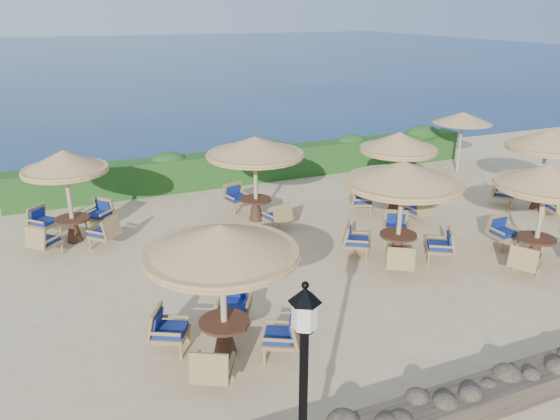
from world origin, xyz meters
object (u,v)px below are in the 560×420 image
at_px(cafe_set_3, 67,185).
at_px(cafe_set_1, 402,191).
at_px(cafe_set_4, 255,157).
at_px(lamp_post, 303,415).
at_px(cafe_set_2, 544,195).
at_px(cafe_set_0, 222,266).
at_px(cafe_set_5, 398,159).
at_px(extra_parasol, 463,118).
at_px(cafe_set_6, 545,155).

bearing_deg(cafe_set_3, cafe_set_1, -30.33).
xyz_separation_m(cafe_set_1, cafe_set_4, (-2.43, 4.07, 0.16)).
xyz_separation_m(lamp_post, cafe_set_2, (8.72, 4.41, 0.29)).
relative_size(cafe_set_3, cafe_set_4, 0.89).
xyz_separation_m(cafe_set_0, cafe_set_5, (7.33, 5.18, -0.03)).
height_order(lamp_post, cafe_set_3, lamp_post).
distance_m(extra_parasol, cafe_set_2, 8.53).
relative_size(extra_parasol, cafe_set_0, 0.84).
xyz_separation_m(cafe_set_1, cafe_set_2, (3.13, -1.59, -0.03)).
distance_m(cafe_set_2, cafe_set_4, 7.94).
bearing_deg(cafe_set_5, cafe_set_1, -122.80).
distance_m(lamp_post, cafe_set_4, 10.57).
bearing_deg(cafe_set_5, cafe_set_0, -144.77).
bearing_deg(cafe_set_5, cafe_set_2, -74.51).
relative_size(cafe_set_2, cafe_set_6, 1.02).
height_order(cafe_set_4, cafe_set_6, same).
xyz_separation_m(extra_parasol, cafe_set_5, (-5.13, -3.08, -0.36)).
height_order(lamp_post, cafe_set_5, lamp_post).
bearing_deg(lamp_post, cafe_set_4, 72.60).
bearing_deg(cafe_set_4, cafe_set_6, -17.02).
distance_m(lamp_post, cafe_set_0, 3.76).
height_order(lamp_post, extra_parasol, lamp_post).
height_order(cafe_set_1, cafe_set_4, same).
bearing_deg(cafe_set_4, cafe_set_3, 174.99).
height_order(lamp_post, cafe_set_2, lamp_post).
bearing_deg(cafe_set_4, extra_parasol, 11.54).
xyz_separation_m(extra_parasol, cafe_set_6, (-0.61, -4.63, -0.32)).
relative_size(lamp_post, cafe_set_5, 1.20).
xyz_separation_m(extra_parasol, cafe_set_0, (-12.46, -8.26, -0.33)).
bearing_deg(cafe_set_5, cafe_set_4, 165.09).
bearing_deg(cafe_set_4, cafe_set_0, -115.48).
height_order(cafe_set_3, cafe_set_6, same).
distance_m(cafe_set_1, cafe_set_6, 6.54).
distance_m(cafe_set_1, cafe_set_5, 3.48).
relative_size(cafe_set_0, cafe_set_2, 1.04).
bearing_deg(cafe_set_2, lamp_post, -153.17).
xyz_separation_m(cafe_set_3, cafe_set_6, (14.16, -3.17, 0.18)).
relative_size(extra_parasol, cafe_set_1, 0.80).
relative_size(cafe_set_2, cafe_set_4, 0.93).
distance_m(cafe_set_3, cafe_set_5, 9.78).
bearing_deg(cafe_set_0, cafe_set_2, 4.47).
height_order(cafe_set_1, cafe_set_2, same).
bearing_deg(cafe_set_4, cafe_set_1, -59.15).
distance_m(cafe_set_1, cafe_set_3, 8.99).
bearing_deg(cafe_set_3, cafe_set_0, -71.21).
height_order(cafe_set_3, cafe_set_4, same).
distance_m(extra_parasol, cafe_set_3, 14.85).
bearing_deg(cafe_set_6, extra_parasol, 82.47).
height_order(cafe_set_1, cafe_set_3, same).
height_order(extra_parasol, cafe_set_0, cafe_set_0).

